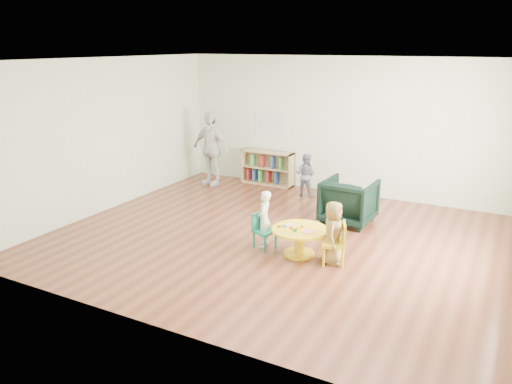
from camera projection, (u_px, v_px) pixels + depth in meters
room at (279, 122)px, 7.54m from camera, size 7.10×7.00×2.80m
activity_table at (300, 237)px, 7.38m from camera, size 0.83×0.83×0.46m
kid_chair_left at (263, 229)px, 7.65m from camera, size 0.37×0.37×0.55m
kid_chair_right at (337, 242)px, 7.07m from camera, size 0.43×0.43×0.62m
bookshelf at (267, 168)px, 11.12m from camera, size 1.20×0.30×0.75m
alphabet_poster at (271, 123)px, 10.94m from camera, size 0.74×0.01×0.54m
armchair at (349, 201)px, 8.68m from camera, size 0.89×0.91×0.79m
child_left at (264, 219)px, 7.65m from camera, size 0.30×0.37×0.89m
child_right at (333, 233)px, 7.05m from camera, size 0.37×0.50×0.92m
toddler at (305, 175)px, 10.21m from camera, size 0.44×0.34×0.90m
adult_caretaker at (211, 149)px, 10.94m from camera, size 1.00×0.52×1.63m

